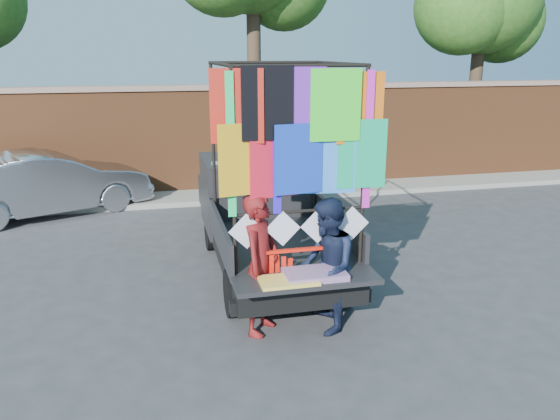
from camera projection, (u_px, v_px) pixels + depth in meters
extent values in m
plane|color=#38383A|center=(297.00, 318.00, 7.15)|extent=(90.00, 90.00, 0.00)
cube|color=brown|center=(224.00, 141.00, 13.35)|extent=(30.00, 0.35, 2.50)
cube|color=gray|center=(222.00, 87.00, 12.99)|extent=(30.00, 0.45, 0.12)
cube|color=gray|center=(229.00, 195.00, 13.03)|extent=(30.00, 1.20, 0.12)
cylinder|color=#38281C|center=(254.00, 77.00, 14.28)|extent=(0.36, 0.36, 5.46)
cylinder|color=#38281C|center=(474.00, 91.00, 15.83)|extent=(0.36, 0.36, 4.55)
sphere|color=#295C1A|center=(501.00, 21.00, 15.86)|extent=(2.40, 2.40, 2.40)
sphere|color=#295C1A|center=(463.00, 6.00, 14.74)|extent=(2.60, 2.60, 2.60)
cylinder|color=black|center=(212.00, 232.00, 9.57)|extent=(0.21, 0.64, 0.64)
cylinder|color=black|center=(234.00, 293.00, 7.14)|extent=(0.21, 0.64, 0.64)
cylinder|color=black|center=(295.00, 226.00, 9.90)|extent=(0.21, 0.64, 0.64)
cylinder|color=black|center=(343.00, 282.00, 7.47)|extent=(0.21, 0.64, 0.64)
cube|color=black|center=(270.00, 245.00, 8.43)|extent=(1.64, 4.05, 0.29)
cube|color=black|center=(281.00, 244.00, 7.68)|extent=(1.73, 2.22, 0.10)
cube|color=black|center=(220.00, 234.00, 7.43)|extent=(0.06, 2.22, 0.43)
cube|color=black|center=(338.00, 226.00, 7.80)|extent=(0.06, 2.22, 0.43)
cube|color=black|center=(265.00, 209.00, 8.64)|extent=(1.73, 0.06, 0.43)
cube|color=black|center=(254.00, 192.00, 9.50)|extent=(1.73, 1.54, 1.20)
cube|color=#8C9EAD|center=(259.00, 175.00, 8.98)|extent=(1.54, 0.06, 0.53)
cube|color=#8C9EAD|center=(247.00, 172.00, 10.12)|extent=(1.54, 0.10, 0.67)
cube|color=black|center=(244.00, 191.00, 10.55)|extent=(1.69, 0.87, 0.53)
cube|color=black|center=(307.00, 280.00, 6.41)|extent=(1.73, 0.53, 0.06)
cube|color=black|center=(302.00, 301.00, 6.72)|extent=(1.78, 0.14, 0.17)
cylinder|color=black|center=(234.00, 175.00, 6.21)|extent=(0.05, 0.05, 2.41)
cylinder|color=black|center=(213.00, 146.00, 8.10)|extent=(0.05, 0.05, 2.41)
cylinder|color=black|center=(364.00, 169.00, 6.55)|extent=(0.05, 0.05, 2.41)
cylinder|color=black|center=(315.00, 143.00, 8.45)|extent=(0.05, 0.05, 2.41)
cylinder|color=black|center=(302.00, 66.00, 6.05)|extent=(1.64, 0.04, 0.04)
cylinder|color=black|center=(265.00, 62.00, 7.94)|extent=(1.64, 0.04, 0.04)
cylinder|color=black|center=(219.00, 64.00, 6.82)|extent=(0.04, 2.07, 0.04)
cylinder|color=black|center=(339.00, 63.00, 7.16)|extent=(0.04, 2.07, 0.04)
cylinder|color=black|center=(300.00, 211.00, 6.52)|extent=(1.64, 0.04, 0.04)
cube|color=red|center=(238.00, 107.00, 5.99)|extent=(0.60, 0.01, 0.82)
cube|color=black|center=(271.00, 106.00, 6.03)|extent=(0.60, 0.01, 0.82)
cube|color=purple|center=(302.00, 105.00, 6.15)|extent=(0.60, 0.01, 0.82)
cube|color=#36EC29|center=(333.00, 105.00, 6.19)|extent=(0.60, 0.01, 0.82)
cube|color=orange|center=(362.00, 104.00, 6.31)|extent=(0.60, 0.01, 0.82)
cube|color=gold|center=(240.00, 163.00, 6.13)|extent=(0.60, 0.01, 0.82)
cube|color=red|center=(271.00, 161.00, 6.24)|extent=(0.60, 0.01, 0.82)
cube|color=blue|center=(302.00, 161.00, 6.29)|extent=(0.60, 0.01, 0.82)
cube|color=#3482F7|center=(331.00, 159.00, 6.40)|extent=(0.60, 0.01, 0.82)
cube|color=#0CAF6E|center=(361.00, 158.00, 6.45)|extent=(0.60, 0.01, 0.82)
cube|color=#1BDD6C|center=(231.00, 146.00, 6.07)|extent=(0.10, 0.01, 1.64)
cube|color=#EE27C4|center=(368.00, 141.00, 6.43)|extent=(0.10, 0.01, 1.64)
cube|color=#2D1BF4|center=(277.00, 145.00, 6.19)|extent=(0.10, 0.01, 1.64)
cube|color=silver|center=(247.00, 231.00, 6.40)|extent=(0.44, 0.01, 0.44)
cube|color=silver|center=(283.00, 229.00, 6.49)|extent=(0.44, 0.01, 0.44)
cube|color=silver|center=(318.00, 226.00, 6.59)|extent=(0.44, 0.01, 0.44)
cube|color=silver|center=(352.00, 224.00, 6.69)|extent=(0.44, 0.01, 0.44)
cube|color=#F9374D|center=(315.00, 274.00, 6.41)|extent=(0.72, 0.43, 0.08)
cube|color=#FCD34F|center=(288.00, 281.00, 6.28)|extent=(0.67, 0.39, 0.04)
imported|color=#A9ABB0|center=(49.00, 183.00, 11.55)|extent=(4.35, 2.89, 1.36)
imported|color=maroon|center=(261.00, 264.00, 6.59)|extent=(0.71, 0.77, 1.77)
imported|color=#161E38|center=(327.00, 266.00, 6.64)|extent=(0.74, 0.90, 1.68)
cube|color=red|center=(294.00, 250.00, 6.56)|extent=(0.89, 0.05, 0.04)
cube|color=red|center=(272.00, 275.00, 6.56)|extent=(0.06, 0.02, 0.52)
cube|color=red|center=(278.00, 276.00, 6.58)|extent=(0.06, 0.02, 0.52)
cube|color=red|center=(284.00, 277.00, 6.60)|extent=(0.06, 0.02, 0.52)
cube|color=red|center=(290.00, 278.00, 6.62)|extent=(0.06, 0.02, 0.52)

